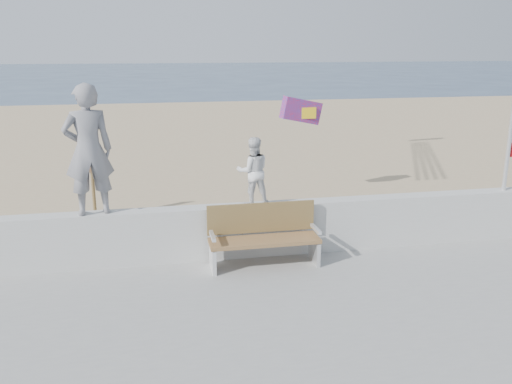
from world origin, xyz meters
TOP-DOWN VIEW (x-y plane):
  - ground at (0.00, 0.00)m, footprint 220.00×220.00m
  - sand at (0.00, 9.00)m, footprint 90.00×40.00m
  - seawall at (0.00, 2.00)m, footprint 30.00×0.35m
  - adult at (-2.42, 2.00)m, footprint 0.84×0.64m
  - child at (0.19, 2.00)m, footprint 0.56×0.44m
  - bench at (0.27, 1.55)m, footprint 1.80×0.57m
  - parafoil_kite at (2.06, 5.61)m, footprint 1.04×0.42m
  - sign at (-2.69, 4.84)m, footprint 0.32×0.07m

SIDE VIEW (x-z plane):
  - ground at x=0.00m, z-range 0.00..0.00m
  - sand at x=0.00m, z-range 0.00..0.08m
  - seawall at x=0.00m, z-range 0.18..1.08m
  - bench at x=0.27m, z-range 0.19..1.19m
  - sign at x=-2.69m, z-range 0.21..1.67m
  - child at x=0.19m, z-range 1.08..2.23m
  - adult at x=-2.42m, z-range 1.08..3.14m
  - parafoil_kite at x=2.06m, z-range 1.85..2.55m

